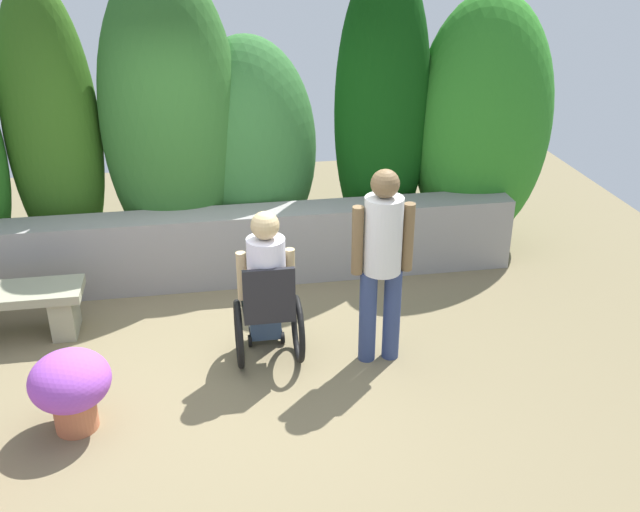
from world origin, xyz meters
TOP-DOWN VIEW (x-y plane):
  - ground_plane at (0.00, 0.00)m, footprint 10.33×10.33m
  - stone_retaining_wall at (0.00, 1.57)m, footprint 5.91×0.40m
  - hedge_backdrop at (0.46, 2.13)m, footprint 6.54×1.17m
  - person_in_wheelchair at (0.33, 0.11)m, footprint 0.53×0.66m
  - person_standing_companion at (1.23, -0.02)m, footprint 0.49×0.30m
  - flower_pot_purple_near at (-1.11, -0.54)m, footprint 0.57×0.57m

SIDE VIEW (x-z plane):
  - ground_plane at x=0.00m, z-range 0.00..0.00m
  - flower_pot_purple_near at x=-1.11m, z-range 0.05..0.66m
  - stone_retaining_wall at x=0.00m, z-range 0.00..0.73m
  - person_in_wheelchair at x=0.33m, z-range -0.04..1.29m
  - person_standing_companion at x=1.23m, z-range 0.12..1.76m
  - hedge_backdrop at x=0.46m, z-range -0.16..2.88m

